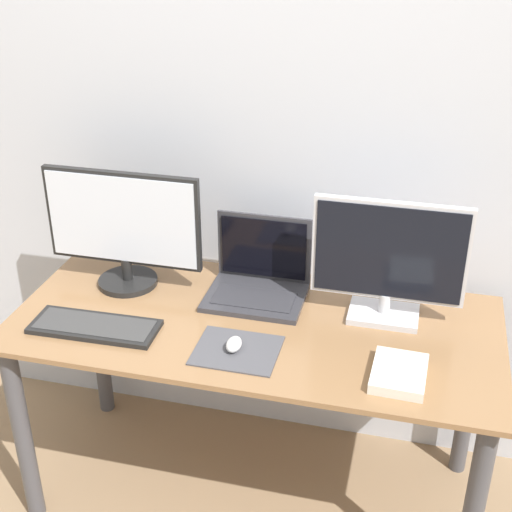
{
  "coord_description": "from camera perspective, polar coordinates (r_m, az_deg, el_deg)",
  "views": [
    {
      "loc": [
        0.47,
        -1.51,
        1.96
      ],
      "look_at": [
        -0.01,
        0.41,
        0.93
      ],
      "focal_mm": 50.0,
      "sensor_mm": 36.0,
      "label": 1
    }
  ],
  "objects": [
    {
      "name": "monitor_left",
      "position": [
        2.43,
        -10.58,
        2.22
      ],
      "size": [
        0.54,
        0.2,
        0.41
      ],
      "color": "black",
      "rests_on": "desk"
    },
    {
      "name": "keyboard",
      "position": [
        2.3,
        -12.77,
        -5.52
      ],
      "size": [
        0.41,
        0.16,
        0.02
      ],
      "color": "black",
      "rests_on": "desk"
    },
    {
      "name": "desk",
      "position": [
        2.36,
        -0.11,
        -7.92
      ],
      "size": [
        1.55,
        0.7,
        0.73
      ],
      "color": "olive",
      "rests_on": "ground_plane"
    },
    {
      "name": "laptop",
      "position": [
        2.4,
        0.23,
        -1.67
      ],
      "size": [
        0.33,
        0.25,
        0.26
      ],
      "color": "#333338",
      "rests_on": "desk"
    },
    {
      "name": "book",
      "position": [
        2.07,
        11.37,
        -9.2
      ],
      "size": [
        0.16,
        0.2,
        0.03
      ],
      "color": "silver",
      "rests_on": "desk"
    },
    {
      "name": "monitor_right",
      "position": [
        2.24,
        10.57,
        -0.34
      ],
      "size": [
        0.48,
        0.16,
        0.4
      ],
      "color": "silver",
      "rests_on": "desk"
    },
    {
      "name": "mouse",
      "position": [
        2.13,
        -1.78,
        -7.07
      ],
      "size": [
        0.05,
        0.07,
        0.04
      ],
      "color": "silver",
      "rests_on": "mousepad"
    },
    {
      "name": "mousepad",
      "position": [
        2.14,
        -1.54,
        -7.56
      ],
      "size": [
        0.25,
        0.21,
        0.0
      ],
      "color": "#47474C",
      "rests_on": "desk"
    },
    {
      "name": "wall_back",
      "position": [
        2.43,
        2.33,
        10.51
      ],
      "size": [
        7.0,
        0.05,
        2.5
      ],
      "color": "silver",
      "rests_on": "ground_plane"
    }
  ]
}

